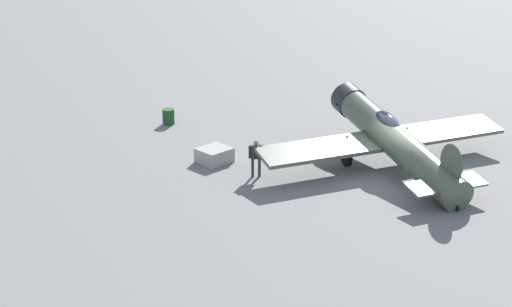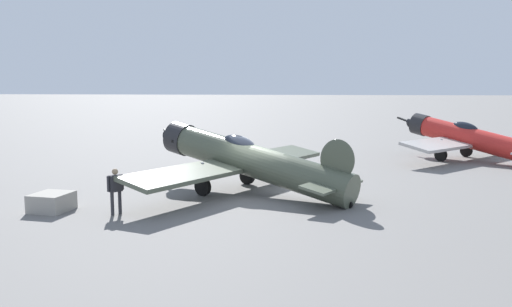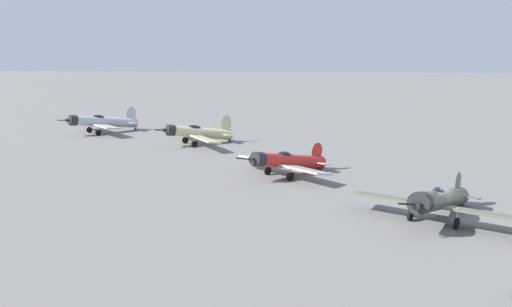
# 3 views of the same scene
# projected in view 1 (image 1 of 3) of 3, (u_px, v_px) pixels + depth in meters

# --- Properties ---
(ground_plane) EXTENTS (400.00, 400.00, 0.00)m
(ground_plane) POSITION_uv_depth(u_px,v_px,m) (396.00, 173.00, 36.44)
(ground_plane) COLOR slate
(airplane_foreground) EXTENTS (11.50, 9.73, 3.05)m
(airplane_foreground) POSITION_uv_depth(u_px,v_px,m) (391.00, 139.00, 36.37)
(airplane_foreground) COLOR #4C5442
(airplane_foreground) RESTS_ON ground_plane
(ground_crew_mechanic) EXTENTS (0.53, 0.49, 1.72)m
(ground_crew_mechanic) POSITION_uv_depth(u_px,v_px,m) (256.00, 155.00, 35.67)
(ground_crew_mechanic) COLOR #2D2D33
(ground_crew_mechanic) RESTS_ON ground_plane
(equipment_crate) EXTENTS (1.59, 1.48, 0.69)m
(equipment_crate) POSITION_uv_depth(u_px,v_px,m) (214.00, 155.00, 37.61)
(equipment_crate) COLOR #9E998E
(equipment_crate) RESTS_ON ground_plane
(fuel_drum) EXTENTS (0.67, 0.67, 0.82)m
(fuel_drum) POSITION_uv_depth(u_px,v_px,m) (168.00, 117.00, 42.89)
(fuel_drum) COLOR #19471E
(fuel_drum) RESTS_ON ground_plane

